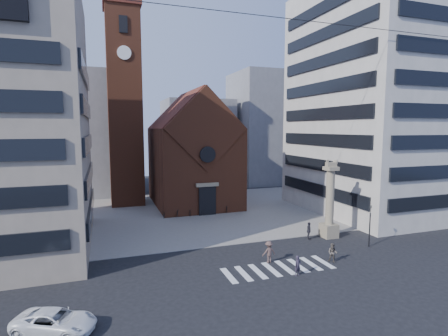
{
  "coord_description": "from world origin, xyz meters",
  "views": [
    {
      "loc": [
        -13.39,
        -28.87,
        12.09
      ],
      "look_at": [
        -0.62,
        8.0,
        7.61
      ],
      "focal_mm": 28.0,
      "sensor_mm": 36.0,
      "label": 1
    }
  ],
  "objects_px": {
    "pedestrian_2": "(309,231)",
    "white_car": "(55,322)",
    "lion_column": "(330,207)",
    "traffic_light": "(370,225)",
    "scooter_0": "(165,214)",
    "pedestrian_0": "(298,266)",
    "pedestrian_1": "(333,253)"
  },
  "relations": [
    {
      "from": "white_car",
      "to": "scooter_0",
      "type": "relative_size",
      "value": 2.69
    },
    {
      "from": "pedestrian_2",
      "to": "scooter_0",
      "type": "xyz_separation_m",
      "value": [
        -13.32,
        14.34,
        -0.44
      ]
    },
    {
      "from": "traffic_light",
      "to": "scooter_0",
      "type": "xyz_separation_m",
      "value": [
        -17.89,
        18.34,
        -1.77
      ]
    },
    {
      "from": "pedestrian_1",
      "to": "pedestrian_2",
      "type": "height_order",
      "value": "pedestrian_2"
    },
    {
      "from": "pedestrian_0",
      "to": "pedestrian_1",
      "type": "relative_size",
      "value": 0.96
    },
    {
      "from": "scooter_0",
      "to": "pedestrian_0",
      "type": "bearing_deg",
      "value": -55.8
    },
    {
      "from": "lion_column",
      "to": "white_car",
      "type": "height_order",
      "value": "lion_column"
    },
    {
      "from": "lion_column",
      "to": "pedestrian_2",
      "type": "relative_size",
      "value": 4.52
    },
    {
      "from": "lion_column",
      "to": "pedestrian_2",
      "type": "distance_m",
      "value": 3.59
    },
    {
      "from": "traffic_light",
      "to": "scooter_0",
      "type": "relative_size",
      "value": 2.4
    },
    {
      "from": "lion_column",
      "to": "traffic_light",
      "type": "height_order",
      "value": "lion_column"
    },
    {
      "from": "lion_column",
      "to": "traffic_light",
      "type": "distance_m",
      "value": 4.62
    },
    {
      "from": "white_car",
      "to": "pedestrian_1",
      "type": "height_order",
      "value": "pedestrian_1"
    },
    {
      "from": "white_car",
      "to": "traffic_light",
      "type": "bearing_deg",
      "value": -53.17
    },
    {
      "from": "traffic_light",
      "to": "pedestrian_2",
      "type": "xyz_separation_m",
      "value": [
        -4.57,
        4.0,
        -1.33
      ]
    },
    {
      "from": "traffic_light",
      "to": "scooter_0",
      "type": "height_order",
      "value": "traffic_light"
    },
    {
      "from": "traffic_light",
      "to": "pedestrian_1",
      "type": "bearing_deg",
      "value": -159.23
    },
    {
      "from": "traffic_light",
      "to": "pedestrian_2",
      "type": "relative_size",
      "value": 2.24
    },
    {
      "from": "white_car",
      "to": "pedestrian_1",
      "type": "bearing_deg",
      "value": -55.65
    },
    {
      "from": "pedestrian_2",
      "to": "pedestrian_0",
      "type": "bearing_deg",
      "value": 165.66
    },
    {
      "from": "pedestrian_0",
      "to": "pedestrian_2",
      "type": "relative_size",
      "value": 0.87
    },
    {
      "from": "lion_column",
      "to": "pedestrian_0",
      "type": "height_order",
      "value": "lion_column"
    },
    {
      "from": "pedestrian_0",
      "to": "scooter_0",
      "type": "height_order",
      "value": "pedestrian_0"
    },
    {
      "from": "lion_column",
      "to": "traffic_light",
      "type": "xyz_separation_m",
      "value": [
        1.99,
        -4.0,
        -1.17
      ]
    },
    {
      "from": "pedestrian_0",
      "to": "pedestrian_1",
      "type": "xyz_separation_m",
      "value": [
        4.49,
        1.48,
        0.04
      ]
    },
    {
      "from": "white_car",
      "to": "pedestrian_1",
      "type": "xyz_separation_m",
      "value": [
        22.34,
        3.82,
        0.21
      ]
    },
    {
      "from": "pedestrian_0",
      "to": "lion_column",
      "type": "bearing_deg",
      "value": 29.41
    },
    {
      "from": "traffic_light",
      "to": "white_car",
      "type": "distance_m",
      "value": 29.19
    },
    {
      "from": "pedestrian_0",
      "to": "pedestrian_2",
      "type": "height_order",
      "value": "pedestrian_2"
    },
    {
      "from": "pedestrian_1",
      "to": "scooter_0",
      "type": "relative_size",
      "value": 0.98
    },
    {
      "from": "pedestrian_2",
      "to": "white_car",
      "type": "bearing_deg",
      "value": 136.51
    },
    {
      "from": "traffic_light",
      "to": "pedestrian_2",
      "type": "distance_m",
      "value": 6.22
    }
  ]
}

